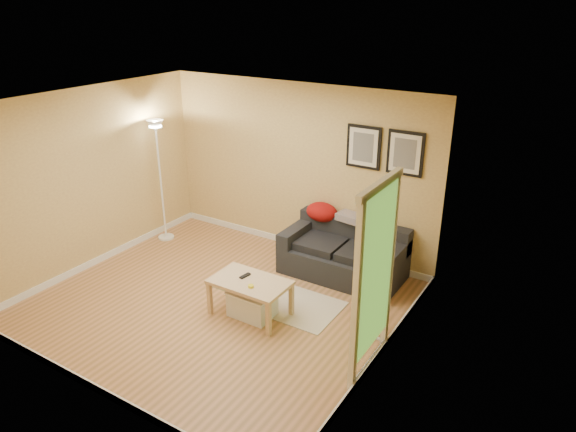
{
  "coord_description": "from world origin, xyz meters",
  "views": [
    {
      "loc": [
        3.92,
        -4.57,
        3.71
      ],
      "look_at": [
        0.55,
        0.85,
        1.05
      ],
      "focal_mm": 32.85,
      "sensor_mm": 36.0,
      "label": 1
    }
  ],
  "objects_px": {
    "coffee_table": "(250,298)",
    "book_stack": "(374,297)",
    "floor_lamp": "(161,185)",
    "side_table": "(373,319)",
    "sofa": "(343,251)",
    "storage_bin": "(252,303)"
  },
  "relations": [
    {
      "from": "coffee_table",
      "to": "book_stack",
      "type": "bearing_deg",
      "value": 9.01
    },
    {
      "from": "coffee_table",
      "to": "floor_lamp",
      "type": "height_order",
      "value": "floor_lamp"
    },
    {
      "from": "book_stack",
      "to": "floor_lamp",
      "type": "height_order",
      "value": "floor_lamp"
    },
    {
      "from": "coffee_table",
      "to": "side_table",
      "type": "height_order",
      "value": "side_table"
    },
    {
      "from": "side_table",
      "to": "book_stack",
      "type": "xyz_separation_m",
      "value": [
        0.0,
        -0.0,
        0.29
      ]
    },
    {
      "from": "sofa",
      "to": "floor_lamp",
      "type": "xyz_separation_m",
      "value": [
        -3.05,
        -0.42,
        0.57
      ]
    },
    {
      "from": "coffee_table",
      "to": "side_table",
      "type": "xyz_separation_m",
      "value": [
        1.49,
        0.35,
        0.02
      ]
    },
    {
      "from": "book_stack",
      "to": "floor_lamp",
      "type": "relative_size",
      "value": 0.12
    },
    {
      "from": "sofa",
      "to": "floor_lamp",
      "type": "distance_m",
      "value": 3.13
    },
    {
      "from": "sofa",
      "to": "side_table",
      "type": "distance_m",
      "value": 1.53
    },
    {
      "from": "coffee_table",
      "to": "sofa",
      "type": "bearing_deg",
      "value": 66.94
    },
    {
      "from": "book_stack",
      "to": "sofa",
      "type": "bearing_deg",
      "value": 151.05
    },
    {
      "from": "storage_bin",
      "to": "side_table",
      "type": "relative_size",
      "value": 1.07
    },
    {
      "from": "book_stack",
      "to": "storage_bin",
      "type": "bearing_deg",
      "value": -144.73
    },
    {
      "from": "storage_bin",
      "to": "book_stack",
      "type": "distance_m",
      "value": 1.56
    },
    {
      "from": "sofa",
      "to": "coffee_table",
      "type": "distance_m",
      "value": 1.62
    },
    {
      "from": "side_table",
      "to": "floor_lamp",
      "type": "distance_m",
      "value": 4.15
    },
    {
      "from": "side_table",
      "to": "floor_lamp",
      "type": "height_order",
      "value": "floor_lamp"
    },
    {
      "from": "sofa",
      "to": "coffee_table",
      "type": "xyz_separation_m",
      "value": [
        -0.52,
        -1.53,
        -0.13
      ]
    },
    {
      "from": "floor_lamp",
      "to": "book_stack",
      "type": "bearing_deg",
      "value": -10.66
    },
    {
      "from": "sofa",
      "to": "storage_bin",
      "type": "bearing_deg",
      "value": -107.78
    },
    {
      "from": "sofa",
      "to": "side_table",
      "type": "xyz_separation_m",
      "value": [
        0.97,
        -1.18,
        -0.12
      ]
    }
  ]
}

